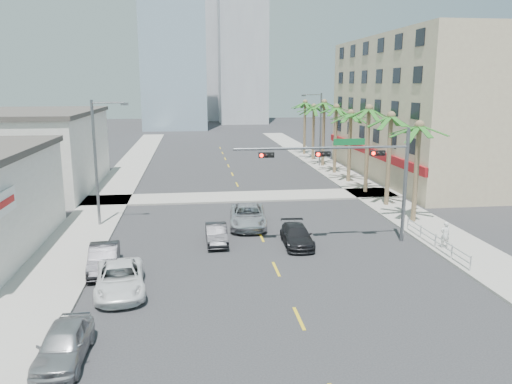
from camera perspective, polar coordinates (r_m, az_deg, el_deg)
ground at (r=24.37m, az=3.92°, el=-12.14°), size 260.00×260.00×0.00m
sidewalk_right at (r=45.97m, az=13.82°, el=-0.65°), size 4.00×120.00×0.15m
sidewalk_left at (r=43.59m, az=-17.11°, el=-1.54°), size 4.00×120.00×0.15m
sidewalk_cross at (r=45.10m, az=-1.49°, el=-0.54°), size 80.00×4.00×0.15m
building_right at (r=58.17m, az=19.97°, el=9.01°), size 15.25×28.00×15.00m
building_left_far at (r=52.39m, az=-24.03°, el=4.11°), size 11.00×18.00×7.20m
tower_far_left at (r=117.64m, az=-9.52°, el=18.90°), size 14.00×14.00×48.00m
tower_far_right at (r=133.93m, az=-1.58°, el=20.81°), size 12.00×12.00×60.00m
tower_far_center at (r=147.17m, az=-7.03°, el=16.42°), size 16.00×16.00×42.00m
traffic_signal_mast at (r=31.81m, az=11.53°, el=2.97°), size 11.12×0.54×7.20m
palm_tree_0 at (r=37.49m, az=18.18°, el=7.10°), size 4.80×4.80×7.80m
palm_tree_1 at (r=42.21m, az=15.19°, el=8.27°), size 4.80×4.80×8.16m
palm_tree_2 at (r=47.03m, az=12.79°, el=9.18°), size 4.80×4.80×8.52m
palm_tree_3 at (r=51.98m, az=10.79°, el=8.76°), size 4.80×4.80×7.80m
palm_tree_4 at (r=56.92m, az=9.18°, el=9.45°), size 4.80×4.80×8.16m
palm_tree_5 at (r=61.91m, az=7.82°, el=10.03°), size 4.80×4.80×8.52m
palm_tree_6 at (r=66.97m, az=6.64°, el=9.63°), size 4.80×4.80×7.80m
palm_tree_7 at (r=72.01m, az=5.64°, el=10.10°), size 4.80×4.80×8.16m
streetlight_left at (r=36.70m, az=-17.59°, el=3.85°), size 2.55×0.25×9.00m
streetlight_right at (r=61.92m, az=7.20°, el=7.52°), size 2.55×0.25×9.00m
guardrail at (r=32.80m, az=19.83°, el=-5.12°), size 0.08×8.08×1.00m
car_parked_near at (r=20.44m, az=-21.12°, el=-15.87°), size 1.71×4.12×1.40m
car_parked_mid at (r=28.74m, az=-16.99°, el=-7.26°), size 1.91×4.49×1.44m
car_parked_far at (r=25.69m, az=-15.28°, el=-9.56°), size 2.91×5.26×1.39m
car_lane_left at (r=32.20m, az=-4.54°, el=-4.82°), size 1.37×3.80×1.25m
car_lane_center at (r=35.87m, az=-0.94°, el=-2.76°), size 3.00×5.71×1.53m
car_lane_right at (r=31.87m, az=4.68°, el=-4.99°), size 1.93×4.40×1.26m
pedestrian at (r=32.89m, az=20.79°, el=-4.58°), size 0.62×0.42×1.66m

